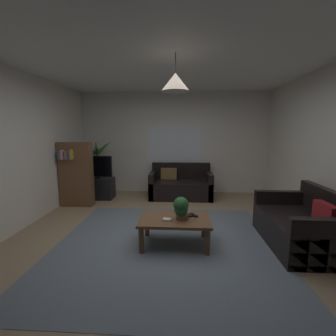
% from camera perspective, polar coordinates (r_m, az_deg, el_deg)
% --- Properties ---
extents(floor, '(4.89, 5.66, 0.02)m').
position_cam_1_polar(floor, '(3.77, -0.28, -16.87)').
color(floor, '#9E8466').
rests_on(floor, ground).
extents(rug, '(3.18, 3.11, 0.01)m').
position_cam_1_polar(rug, '(3.58, -0.49, -18.06)').
color(rug, slate).
rests_on(rug, ground).
extents(wall_back, '(5.01, 0.06, 2.64)m').
position_cam_1_polar(wall_back, '(6.26, 1.38, 6.08)').
color(wall_back, silver).
rests_on(wall_back, ground).
extents(wall_left, '(0.06, 5.66, 2.64)m').
position_cam_1_polar(wall_left, '(4.34, -35.09, 3.18)').
color(wall_left, silver).
rests_on(wall_left, ground).
extents(ceiling, '(4.89, 5.66, 0.02)m').
position_cam_1_polar(ceiling, '(3.54, -0.32, 25.61)').
color(ceiling, white).
extents(window_pane, '(1.42, 0.01, 1.02)m').
position_cam_1_polar(window_pane, '(6.23, 1.43, 5.49)').
color(window_pane, white).
extents(couch_under_window, '(1.51, 0.88, 0.82)m').
position_cam_1_polar(couch_under_window, '(5.87, 3.07, -4.43)').
color(couch_under_window, black).
rests_on(couch_under_window, ground).
extents(couch_right_side, '(0.88, 1.38, 0.82)m').
position_cam_1_polar(couch_right_side, '(3.95, 29.82, -12.38)').
color(couch_right_side, black).
rests_on(couch_right_side, ground).
extents(coffee_table, '(1.01, 0.65, 0.40)m').
position_cam_1_polar(coffee_table, '(3.45, 1.66, -13.08)').
color(coffee_table, brown).
rests_on(coffee_table, ground).
extents(book_on_table_0, '(0.13, 0.11, 0.02)m').
position_cam_1_polar(book_on_table_0, '(3.34, -0.24, -12.43)').
color(book_on_table_0, beige).
rests_on(book_on_table_0, coffee_table).
extents(remote_on_table_0, '(0.13, 0.16, 0.02)m').
position_cam_1_polar(remote_on_table_0, '(3.53, 6.23, -11.35)').
color(remote_on_table_0, black).
rests_on(remote_on_table_0, coffee_table).
extents(remote_on_table_1, '(0.17, 0.09, 0.02)m').
position_cam_1_polar(remote_on_table_1, '(3.49, 5.16, -11.54)').
color(remote_on_table_1, black).
rests_on(remote_on_table_1, coffee_table).
extents(potted_plant_on_table, '(0.22, 0.22, 0.33)m').
position_cam_1_polar(potted_plant_on_table, '(3.32, 3.21, -9.71)').
color(potted_plant_on_table, brown).
rests_on(potted_plant_on_table, coffee_table).
extents(tv_stand, '(0.90, 0.44, 0.50)m').
position_cam_1_polar(tv_stand, '(6.02, -17.35, -4.73)').
color(tv_stand, black).
rests_on(tv_stand, ground).
extents(tv, '(0.89, 0.16, 0.55)m').
position_cam_1_polar(tv, '(5.90, -17.66, 0.26)').
color(tv, black).
rests_on(tv, tv_stand).
extents(potted_palm_corner, '(0.98, 0.93, 1.46)m').
position_cam_1_polar(potted_palm_corner, '(6.38, -16.80, -0.06)').
color(potted_palm_corner, beige).
rests_on(potted_palm_corner, ground).
extents(bookshelf_corner, '(0.70, 0.31, 1.40)m').
position_cam_1_polar(bookshelf_corner, '(5.47, -21.55, -1.32)').
color(bookshelf_corner, brown).
rests_on(bookshelf_corner, ground).
extents(pendant_lamp, '(0.38, 0.38, 0.49)m').
position_cam_1_polar(pendant_lamp, '(3.26, 1.83, 20.19)').
color(pendant_lamp, black).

